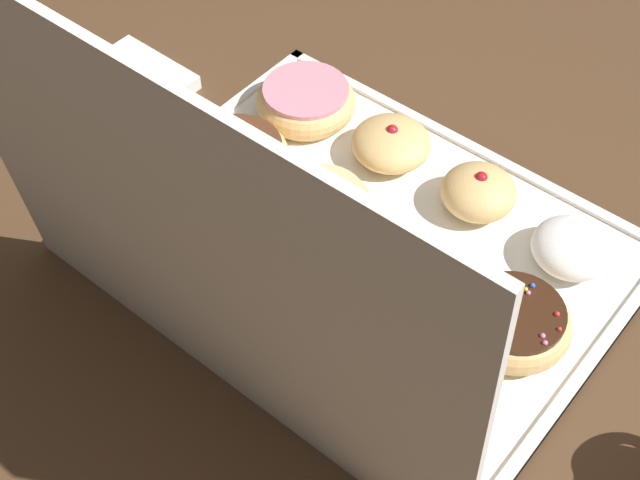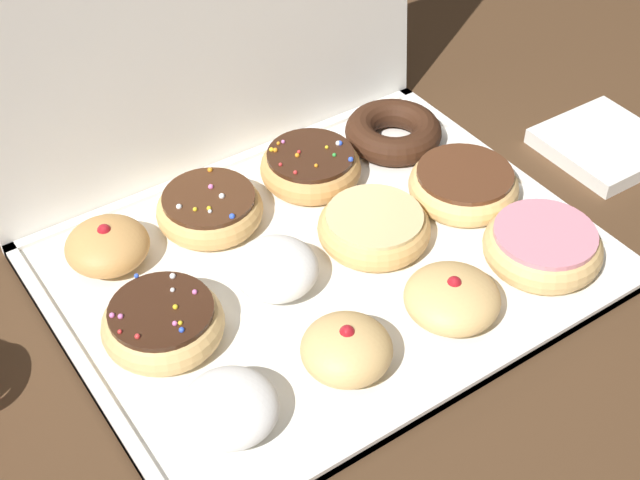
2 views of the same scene
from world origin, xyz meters
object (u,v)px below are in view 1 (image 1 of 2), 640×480
powdered_filled_donut_5 (409,260)px  chocolate_cake_ring_donut_11 (158,221)px  jelly_filled_donut_2 (391,143)px  sprinkle_donut_10 (243,273)px  napkin_stack (126,86)px  powdered_filled_donut_0 (572,248)px  jelly_filled_donut_1 (479,192)px  glazed_ring_donut_6 (318,209)px  donut_box (363,248)px  jelly_filled_donut_8 (439,409)px  chocolate_frosted_donut_7 (235,157)px  pink_frosted_donut_3 (306,101)px  sprinkle_donut_9 (342,341)px  sprinkle_donut_4 (511,325)px

powdered_filled_donut_5 → chocolate_cake_ring_donut_11: size_ratio=0.74×
chocolate_cake_ring_donut_11 → jelly_filled_donut_2: bearing=-116.4°
powdered_filled_donut_5 → sprinkle_donut_10: size_ratio=0.75×
jelly_filled_donut_2 → napkin_stack: size_ratio=0.70×
powdered_filled_donut_0 → sprinkle_donut_10: 0.34m
jelly_filled_donut_1 → glazed_ring_donut_6: jelly_filled_donut_1 is taller
donut_box → jelly_filled_donut_8: bearing=145.5°
chocolate_frosted_donut_7 → chocolate_cake_ring_donut_11: chocolate_frosted_donut_7 is taller
glazed_ring_donut_6 → chocolate_frosted_donut_7: 0.12m
jelly_filled_donut_1 → sprinkle_donut_10: size_ratio=0.73×
pink_frosted_donut_3 → sprinkle_donut_9: same height
glazed_ring_donut_6 → powdered_filled_donut_5: bearing=-179.4°
powdered_filled_donut_5 → chocolate_frosted_donut_7: (0.24, 0.00, -0.00)m
donut_box → pink_frosted_donut_3: 0.22m
jelly_filled_donut_2 → glazed_ring_donut_6: 0.13m
donut_box → jelly_filled_donut_2: bearing=-65.7°
jelly_filled_donut_8 → napkin_stack: bearing=-14.1°
jelly_filled_donut_1 → napkin_stack: 0.46m
napkin_stack → jelly_filled_donut_1: bearing=-167.0°
glazed_ring_donut_6 → sprinkle_donut_10: bearing=89.1°
jelly_filled_donut_8 → chocolate_cake_ring_donut_11: 0.36m
sprinkle_donut_10 → powdered_filled_donut_0: bearing=-135.3°
chocolate_frosted_donut_7 → napkin_stack: size_ratio=0.91×
chocolate_cake_ring_donut_11 → jelly_filled_donut_1: bearing=-134.7°
powdered_filled_donut_0 → jelly_filled_donut_8: 0.24m
powdered_filled_donut_0 → glazed_ring_donut_6: bearing=27.0°
jelly_filled_donut_8 → napkin_stack: (0.57, -0.14, -0.02)m
chocolate_frosted_donut_7 → powdered_filled_donut_5: bearing=-180.0°
sprinkle_donut_4 → jelly_filled_donut_8: bearing=89.3°
powdered_filled_donut_0 → jelly_filled_donut_2: (0.24, -0.01, 0.00)m
sprinkle_donut_4 → sprinkle_donut_10: 0.27m
sprinkle_donut_9 → powdered_filled_donut_5: bearing=-86.7°
donut_box → glazed_ring_donut_6: size_ratio=4.52×
sprinkle_donut_10 → chocolate_cake_ring_donut_11: sprinkle_donut_10 is taller
donut_box → powdered_filled_donut_0: bearing=-146.7°
jelly_filled_donut_8 → glazed_ring_donut_6: bearing=-26.7°
powdered_filled_donut_0 → chocolate_cake_ring_donut_11: size_ratio=0.74×
donut_box → glazed_ring_donut_6: glazed_ring_donut_6 is taller
chocolate_frosted_donut_7 → sprinkle_donut_10: sprinkle_donut_10 is taller
pink_frosted_donut_3 → jelly_filled_donut_8: (-0.36, 0.24, 0.00)m
donut_box → sprinkle_donut_4: bearing=178.5°
jelly_filled_donut_2 → sprinkle_donut_9: jelly_filled_donut_2 is taller
donut_box → sprinkle_donut_10: sprinkle_donut_10 is taller
pink_frosted_donut_3 → glazed_ring_donut_6: bearing=134.0°
chocolate_frosted_donut_7 → sprinkle_donut_10: 0.17m
chocolate_cake_ring_donut_11 → napkin_stack: 0.25m
sprinkle_donut_4 → chocolate_cake_ring_donut_11: 0.38m
glazed_ring_donut_6 → sprinkle_donut_10: 0.12m
powdered_filled_donut_5 → sprinkle_donut_10: bearing=44.2°
donut_box → chocolate_frosted_donut_7: bearing=0.7°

